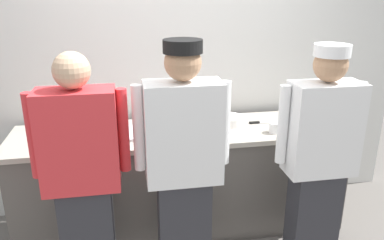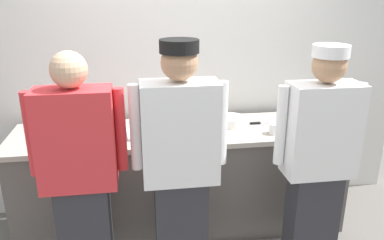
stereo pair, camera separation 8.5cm
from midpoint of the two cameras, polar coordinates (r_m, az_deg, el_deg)
name	(u,v)px [view 2 (the right image)]	position (r m, az deg, el deg)	size (l,w,h in m)	color
wall_back	(175,67)	(3.48, -1.76, 7.81)	(4.32, 0.10, 2.65)	silver
prep_counter	(183,179)	(3.33, -0.64, -8.72)	(2.75, 0.69, 0.90)	#56514C
chef_near_left	(80,175)	(2.55, -15.37, -7.82)	(0.61, 0.24, 1.67)	#2D2D33
chef_center	(180,165)	(2.49, -0.75, -6.74)	(0.62, 0.24, 1.73)	#2D2D33
chef_far_right	(318,161)	(2.77, 19.01, -5.71)	(0.61, 0.24, 1.68)	#2D2D33
plate_stack_front	(55,129)	(3.22, -18.94, -1.33)	(0.19, 0.19, 0.08)	white
plate_stack_rear	(230,121)	(3.28, 6.37, -0.09)	(0.24, 0.24, 0.07)	white
mixing_bowl_steel	(99,130)	(3.05, -12.81, -1.51)	(0.30, 0.30, 0.12)	#B7BABF
sheet_tray	(160,130)	(3.12, -3.97, -1.49)	(0.54, 0.33, 0.02)	#B7BABF
squeeze_bottle_primary	(67,129)	(3.05, -17.29, -1.31)	(0.06, 0.06, 0.19)	#56A333
squeeze_bottle_secondary	(97,117)	(3.27, -13.22, 0.49)	(0.05, 0.05, 0.19)	red
ramekin_green_sauce	(223,134)	(3.01, 5.37, -2.07)	(0.09, 0.09, 0.05)	white
ramekin_red_sauce	(310,124)	(3.37, 17.75, -0.62)	(0.11, 0.11, 0.04)	white
deli_cup	(275,129)	(3.14, 12.92, -1.24)	(0.09, 0.09, 0.08)	white
chefs_knife	(263,123)	(3.35, 11.19, -0.44)	(0.28, 0.03, 0.02)	#B7BABF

